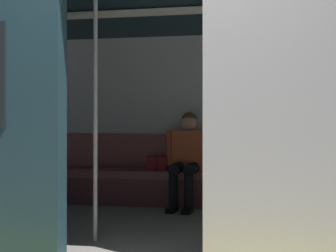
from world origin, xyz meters
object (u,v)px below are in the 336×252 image
(bench_seat, at_px, (174,179))
(book, at_px, (215,170))
(person_seated, at_px, (187,153))
(grab_pole_door, at_px, (95,115))
(train_car, at_px, (153,73))
(handbag, at_px, (157,163))

(bench_seat, relative_size, book, 13.55)
(person_seated, relative_size, grab_pole_door, 0.54)
(book, xyz_separation_m, grab_pole_door, (0.96, 1.66, 0.63))
(train_car, distance_m, person_seated, 1.29)
(bench_seat, height_order, handbag, handbag)
(train_car, relative_size, bench_seat, 2.15)
(train_car, height_order, grab_pole_door, train_car)
(bench_seat, relative_size, grab_pole_door, 1.39)
(book, bearing_deg, person_seated, -13.50)
(bench_seat, bearing_deg, person_seated, 163.48)
(bench_seat, bearing_deg, book, -176.69)
(person_seated, bearing_deg, grab_pole_door, 68.41)
(handbag, bearing_deg, bench_seat, 164.79)
(person_seated, height_order, book, person_seated)
(person_seated, xyz_separation_m, book, (-0.33, -0.08, -0.21))
(handbag, relative_size, grab_pole_door, 0.12)
(bench_seat, height_order, person_seated, person_seated)
(person_seated, height_order, handbag, person_seated)
(handbag, distance_m, book, 0.73)
(book, bearing_deg, train_car, 33.08)
(train_car, xyz_separation_m, handbag, (0.14, -1.05, -0.99))
(train_car, relative_size, handbag, 24.62)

